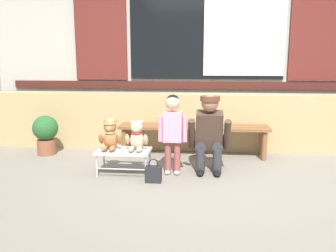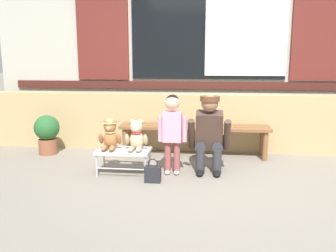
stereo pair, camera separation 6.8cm
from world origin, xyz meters
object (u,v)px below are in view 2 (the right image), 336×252
at_px(child_standing, 172,126).
at_px(adult_crouching, 210,133).
at_px(small_display_bench, 124,152).
at_px(teddy_bear_plain, 136,136).
at_px(handbag_on_ground, 153,174).
at_px(potted_plant, 47,132).
at_px(teddy_bear_with_hat, 110,135).
at_px(wooden_bench_long, 194,130).

distance_m(child_standing, adult_crouching, 0.48).
bearing_deg(small_display_bench, child_standing, 6.12).
distance_m(teddy_bear_plain, handbag_on_ground, 0.50).
xyz_separation_m(child_standing, adult_crouching, (0.44, 0.14, -0.11)).
relative_size(child_standing, potted_plant, 1.68).
height_order(teddy_bear_plain, potted_plant, teddy_bear_plain).
xyz_separation_m(teddy_bear_with_hat, child_standing, (0.74, 0.06, 0.12)).
height_order(teddy_bear_plain, handbag_on_ground, teddy_bear_plain).
xyz_separation_m(teddy_bear_plain, adult_crouching, (0.86, 0.20, 0.02)).
relative_size(child_standing, adult_crouching, 1.01).
relative_size(wooden_bench_long, adult_crouching, 2.21).
height_order(wooden_bench_long, child_standing, child_standing).
relative_size(small_display_bench, teddy_bear_with_hat, 1.76).
bearing_deg(handbag_on_ground, small_display_bench, 147.58).
bearing_deg(teddy_bear_plain, potted_plant, 152.90).
bearing_deg(adult_crouching, small_display_bench, -168.67).
bearing_deg(potted_plant, small_display_bench, -29.91).
bearing_deg(teddy_bear_plain, small_display_bench, -179.49).
height_order(teddy_bear_plain, child_standing, child_standing).
xyz_separation_m(teddy_bear_with_hat, adult_crouching, (1.18, 0.20, 0.01)).
relative_size(teddy_bear_with_hat, child_standing, 0.38).
bearing_deg(wooden_bench_long, child_standing, -104.86).
height_order(teddy_bear_with_hat, adult_crouching, adult_crouching).
height_order(child_standing, adult_crouching, child_standing).
bearing_deg(small_display_bench, teddy_bear_plain, 0.51).
bearing_deg(child_standing, adult_crouching, 17.88).
bearing_deg(teddy_bear_plain, teddy_bear_with_hat, 179.87).
bearing_deg(adult_crouching, potted_plant, 166.74).
bearing_deg(small_display_bench, adult_crouching, 11.33).
bearing_deg(small_display_bench, handbag_on_ground, -32.42).
bearing_deg(child_standing, small_display_bench, -173.88).
height_order(adult_crouching, potted_plant, adult_crouching).
xyz_separation_m(teddy_bear_plain, child_standing, (0.42, 0.06, 0.13)).
distance_m(small_display_bench, child_standing, 0.67).
relative_size(child_standing, handbag_on_ground, 3.52).
distance_m(small_display_bench, handbag_on_ground, 0.50).
bearing_deg(teddy_bear_with_hat, child_standing, 4.64).
distance_m(small_display_bench, potted_plant, 1.52).
bearing_deg(small_display_bench, wooden_bench_long, 48.30).
xyz_separation_m(wooden_bench_long, handbag_on_ground, (-0.41, -1.15, -0.28)).
distance_m(teddy_bear_with_hat, child_standing, 0.75).
bearing_deg(potted_plant, child_standing, -20.11).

